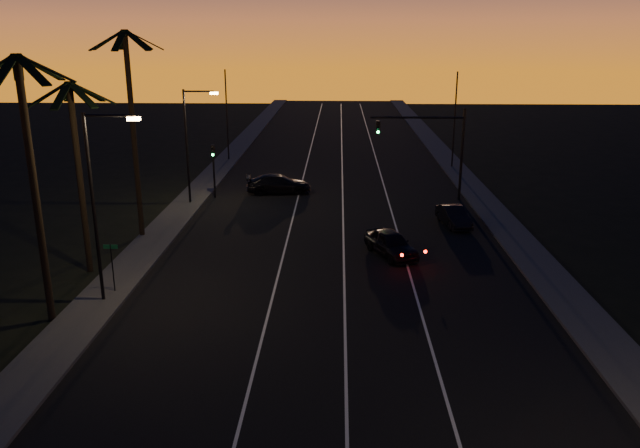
{
  "coord_description": "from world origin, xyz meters",
  "views": [
    {
      "loc": [
        0.16,
        -7.05,
        12.23
      ],
      "look_at": [
        -0.8,
        24.48,
        2.63
      ],
      "focal_mm": 35.0,
      "sensor_mm": 36.0,
      "label": 1
    }
  ],
  "objects_px": {
    "signal_mast": "(431,138)",
    "right_car": "(454,216)",
    "cross_car": "(279,184)",
    "lead_car": "(391,243)"
  },
  "relations": [
    {
      "from": "signal_mast",
      "to": "right_car",
      "type": "relative_size",
      "value": 1.74
    },
    {
      "from": "right_car",
      "to": "cross_car",
      "type": "xyz_separation_m",
      "value": [
        -12.51,
        8.57,
        0.1
      ]
    },
    {
      "from": "lead_car",
      "to": "cross_car",
      "type": "distance_m",
      "value": 16.61
    },
    {
      "from": "cross_car",
      "to": "lead_car",
      "type": "bearing_deg",
      "value": -61.74
    },
    {
      "from": "lead_car",
      "to": "right_car",
      "type": "distance_m",
      "value": 7.63
    },
    {
      "from": "lead_car",
      "to": "right_car",
      "type": "xyz_separation_m",
      "value": [
        4.64,
        6.05,
        -0.08
      ]
    },
    {
      "from": "signal_mast",
      "to": "right_car",
      "type": "xyz_separation_m",
      "value": [
        0.72,
        -6.96,
        -4.13
      ]
    },
    {
      "from": "signal_mast",
      "to": "lead_car",
      "type": "distance_m",
      "value": 14.18
    },
    {
      "from": "right_car",
      "to": "cross_car",
      "type": "relative_size",
      "value": 0.76
    },
    {
      "from": "right_car",
      "to": "cross_car",
      "type": "bearing_deg",
      "value": 145.57
    }
  ]
}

